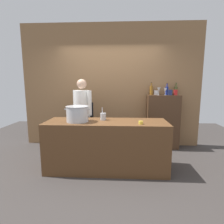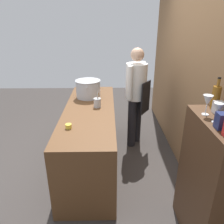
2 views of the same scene
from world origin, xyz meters
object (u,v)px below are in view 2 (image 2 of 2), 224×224
(chef, at_px, (136,91))
(stockpot_large, at_px, (88,89))
(wine_glass_tall, at_px, (207,101))
(spice_tin_silver, at_px, (218,107))
(utensil_crock, at_px, (97,103))
(spice_tin_navy, at_px, (222,121))
(butter_jar, at_px, (69,126))
(wine_glass_wide, at_px, (218,109))
(wine_bottle_amber, at_px, (216,97))

(chef, relative_size, stockpot_large, 3.66)
(wine_glass_tall, relative_size, spice_tin_silver, 1.71)
(utensil_crock, xyz_separation_m, spice_tin_navy, (1.46, 1.01, 0.39))
(stockpot_large, bearing_deg, spice_tin_navy, 31.65)
(utensil_crock, distance_m, spice_tin_navy, 1.81)
(stockpot_large, distance_m, wine_glass_tall, 2.04)
(stockpot_large, distance_m, spice_tin_navy, 2.25)
(wine_glass_tall, bearing_deg, butter_jar, -112.57)
(wine_glass_tall, distance_m, spice_tin_navy, 0.27)
(chef, bearing_deg, wine_glass_wide, -134.25)
(chef, bearing_deg, wine_glass_tall, -133.84)
(stockpot_large, relative_size, wine_bottle_amber, 1.55)
(utensil_crock, height_order, spice_tin_silver, spice_tin_silver)
(spice_tin_navy, height_order, spice_tin_silver, spice_tin_navy)
(butter_jar, bearing_deg, utensil_crock, 155.22)
(wine_glass_tall, bearing_deg, spice_tin_silver, 107.08)
(stockpot_large, distance_m, wine_bottle_amber, 2.01)
(stockpot_large, bearing_deg, wine_glass_tall, 35.24)
(wine_glass_wide, height_order, spice_tin_navy, wine_glass_wide)
(butter_jar, height_order, spice_tin_silver, spice_tin_silver)
(spice_tin_silver, bearing_deg, spice_tin_navy, -20.96)
(wine_bottle_amber, bearing_deg, utensil_crock, -132.66)
(butter_jar, height_order, wine_glass_wide, wine_glass_wide)
(spice_tin_navy, bearing_deg, butter_jar, -121.36)
(butter_jar, height_order, wine_bottle_amber, wine_bottle_amber)
(stockpot_large, xyz_separation_m, spice_tin_silver, (1.60, 1.28, 0.31))
(butter_jar, relative_size, wine_glass_wide, 0.44)
(wine_bottle_amber, height_order, wine_glass_tall, wine_bottle_amber)
(utensil_crock, bearing_deg, chef, 130.08)
(stockpot_large, xyz_separation_m, wine_bottle_amber, (1.49, 1.30, 0.37))
(butter_jar, distance_m, wine_glass_wide, 1.57)
(spice_tin_navy, bearing_deg, utensil_crock, -145.37)
(utensil_crock, height_order, wine_glass_tall, wine_glass_tall)
(wine_glass_wide, distance_m, spice_tin_navy, 0.12)
(stockpot_large, xyz_separation_m, utensil_crock, (0.44, 0.16, -0.07))
(wine_bottle_amber, xyz_separation_m, wine_glass_wide, (0.30, -0.12, 0.00))
(wine_glass_tall, relative_size, wine_glass_wide, 1.09)
(wine_bottle_amber, xyz_separation_m, spice_tin_navy, (0.41, -0.13, -0.05))
(utensil_crock, distance_m, wine_bottle_amber, 1.61)
(utensil_crock, bearing_deg, spice_tin_navy, 34.63)
(utensil_crock, relative_size, spice_tin_navy, 1.87)
(butter_jar, bearing_deg, wine_glass_tall, 67.43)
(wine_bottle_amber, distance_m, spice_tin_silver, 0.13)
(butter_jar, distance_m, wine_bottle_amber, 1.57)
(stockpot_large, distance_m, spice_tin_silver, 2.07)
(chef, height_order, butter_jar, chef)
(chef, xyz_separation_m, wine_glass_wide, (1.87, 0.40, 0.45))
(chef, xyz_separation_m, butter_jar, (1.17, -0.92, -0.04))
(spice_tin_navy, bearing_deg, wine_glass_tall, -177.29)
(stockpot_large, distance_m, wine_glass_wide, 2.17)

